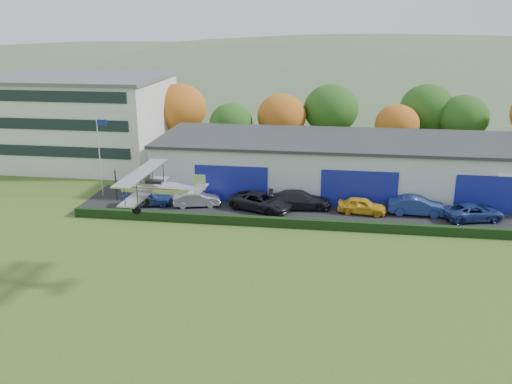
# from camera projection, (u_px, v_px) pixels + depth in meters

# --- Properties ---
(ground) EXTENTS (300.00, 300.00, 0.00)m
(ground) POSITION_uv_depth(u_px,v_px,m) (281.00, 332.00, 30.78)
(ground) COLOR #405D1D
(ground) RESTS_ON ground
(apron) EXTENTS (48.00, 9.00, 0.05)m
(apron) POSITION_uv_depth(u_px,v_px,m) (336.00, 210.00, 50.16)
(apron) COLOR black
(apron) RESTS_ON ground
(hedge) EXTENTS (46.00, 0.60, 0.80)m
(hedge) POSITION_uv_depth(u_px,v_px,m) (336.00, 225.00, 45.52)
(hedge) COLOR black
(hedge) RESTS_ON ground
(hangar) EXTENTS (40.60, 12.60, 5.30)m
(hangar) POSITION_uv_depth(u_px,v_px,m) (357.00, 164.00, 55.66)
(hangar) COLOR #B2B7BC
(hangar) RESTS_ON ground
(office_block) EXTENTS (20.60, 15.60, 10.40)m
(office_block) POSITION_uv_depth(u_px,v_px,m) (81.00, 119.00, 66.01)
(office_block) COLOR silver
(office_block) RESTS_ON ground
(flagpole) EXTENTS (1.05, 0.10, 8.00)m
(flagpole) POSITION_uv_depth(u_px,v_px,m) (100.00, 149.00, 52.77)
(flagpole) COLOR silver
(flagpole) RESTS_ON ground
(tree_belt) EXTENTS (75.70, 13.22, 10.12)m
(tree_belt) POSITION_uv_depth(u_px,v_px,m) (321.00, 114.00, 67.25)
(tree_belt) COLOR #3D2614
(tree_belt) RESTS_ON ground
(distant_hills) EXTENTS (430.00, 196.00, 56.00)m
(distant_hills) POSITION_uv_depth(u_px,v_px,m) (312.00, 120.00, 167.33)
(distant_hills) COLOR #4C6642
(distant_hills) RESTS_ON ground
(car_0) EXTENTS (4.99, 2.93, 1.59)m
(car_0) POSITION_uv_depth(u_px,v_px,m) (147.00, 197.00, 51.18)
(car_0) COLOR navy
(car_0) RESTS_ON apron
(car_1) EXTENTS (4.59, 2.56, 1.43)m
(car_1) POSITION_uv_depth(u_px,v_px,m) (197.00, 199.00, 50.98)
(car_1) COLOR silver
(car_1) RESTS_ON apron
(car_2) EXTENTS (6.43, 4.66, 1.62)m
(car_2) POSITION_uv_depth(u_px,v_px,m) (261.00, 202.00, 49.95)
(car_2) COLOR black
(car_2) RESTS_ON apron
(car_3) EXTENTS (5.94, 2.94, 1.66)m
(car_3) POSITION_uv_depth(u_px,v_px,m) (300.00, 200.00, 50.38)
(car_3) COLOR black
(car_3) RESTS_ON apron
(car_4) EXTENTS (4.51, 2.26, 1.48)m
(car_4) POSITION_uv_depth(u_px,v_px,m) (362.00, 206.00, 49.08)
(car_4) COLOR gold
(car_4) RESTS_ON apron
(car_5) EXTENTS (5.13, 2.00, 1.66)m
(car_5) POSITION_uv_depth(u_px,v_px,m) (417.00, 206.00, 48.77)
(car_5) COLOR navy
(car_5) RESTS_ON apron
(car_6) EXTENTS (5.67, 3.70, 1.45)m
(car_6) POSITION_uv_depth(u_px,v_px,m) (474.00, 212.00, 47.45)
(car_6) COLOR navy
(car_6) RESTS_ON apron
(biplane) EXTENTS (5.93, 6.76, 2.54)m
(biplane) POSITION_uv_depth(u_px,v_px,m) (156.00, 186.00, 34.21)
(biplane) COLOR silver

